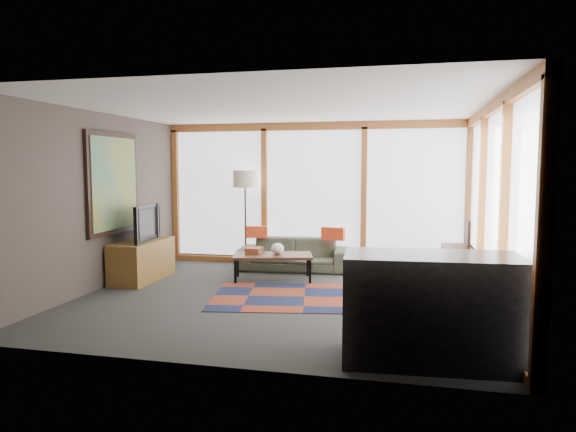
% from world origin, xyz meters
% --- Properties ---
extents(ground, '(5.50, 5.50, 0.00)m').
position_xyz_m(ground, '(0.00, 0.00, 0.00)').
color(ground, '#292927').
rests_on(ground, ground).
extents(room_envelope, '(5.52, 5.02, 2.62)m').
position_xyz_m(room_envelope, '(0.49, 0.56, 1.54)').
color(room_envelope, '#453833').
rests_on(room_envelope, ground).
extents(rug, '(2.76, 2.02, 0.01)m').
position_xyz_m(rug, '(0.30, 0.12, 0.01)').
color(rug, maroon).
rests_on(rug, ground).
extents(sofa, '(1.94, 0.88, 0.55)m').
position_xyz_m(sofa, '(-0.25, 1.95, 0.28)').
color(sofa, '#3D4131').
rests_on(sofa, ground).
extents(pillow_left, '(0.39, 0.20, 0.20)m').
position_xyz_m(pillow_left, '(-0.93, 1.94, 0.65)').
color(pillow_left, red).
rests_on(pillow_left, sofa).
extents(pillow_right, '(0.41, 0.19, 0.22)m').
position_xyz_m(pillow_right, '(0.44, 1.94, 0.66)').
color(pillow_right, red).
rests_on(pillow_right, sofa).
extents(floor_lamp, '(0.44, 0.44, 1.74)m').
position_xyz_m(floor_lamp, '(-1.19, 2.13, 0.87)').
color(floor_lamp, black).
rests_on(floor_lamp, ground).
extents(coffee_table, '(1.35, 0.91, 0.41)m').
position_xyz_m(coffee_table, '(-0.41, 1.09, 0.21)').
color(coffee_table, '#321F13').
rests_on(coffee_table, ground).
extents(book_stack, '(0.23, 0.29, 0.10)m').
position_xyz_m(book_stack, '(-0.72, 1.11, 0.46)').
color(book_stack, brown).
rests_on(book_stack, coffee_table).
extents(vase, '(0.22, 0.22, 0.18)m').
position_xyz_m(vase, '(-0.34, 1.13, 0.50)').
color(vase, white).
rests_on(vase, coffee_table).
extents(bookshelf, '(0.44, 2.39, 0.60)m').
position_xyz_m(bookshelf, '(2.43, 0.53, 0.30)').
color(bookshelf, '#321F13').
rests_on(bookshelf, ground).
extents(bowl_a, '(0.25, 0.25, 0.11)m').
position_xyz_m(bowl_a, '(2.46, 0.02, 0.65)').
color(bowl_a, black).
rests_on(bowl_a, bookshelf).
extents(bowl_b, '(0.18, 0.18, 0.08)m').
position_xyz_m(bowl_b, '(2.39, 0.31, 0.64)').
color(bowl_b, black).
rests_on(bowl_b, bookshelf).
extents(shelf_picture, '(0.05, 0.31, 0.41)m').
position_xyz_m(shelf_picture, '(2.56, 1.29, 0.80)').
color(shelf_picture, black).
rests_on(shelf_picture, bookshelf).
extents(tv_console, '(0.53, 1.27, 0.63)m').
position_xyz_m(tv_console, '(-2.44, 0.62, 0.32)').
color(tv_console, brown).
rests_on(tv_console, ground).
extents(television, '(0.26, 1.01, 0.57)m').
position_xyz_m(television, '(-2.42, 0.60, 0.92)').
color(television, black).
rests_on(television, tv_console).
extents(bar_counter, '(1.63, 0.84, 1.00)m').
position_xyz_m(bar_counter, '(1.89, -1.94, 0.50)').
color(bar_counter, black).
rests_on(bar_counter, ground).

